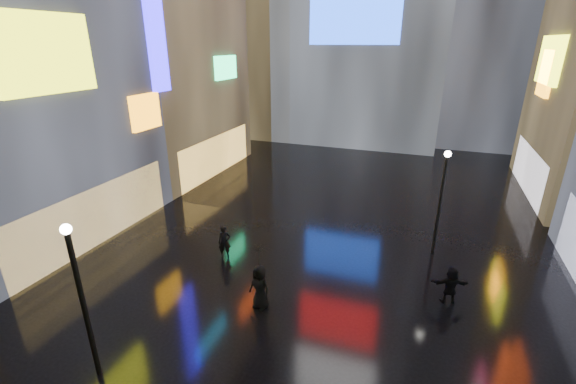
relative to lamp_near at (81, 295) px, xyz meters
The scene contains 9 objects.
ground 13.85m from the lamp_near, 70.18° to the left, with size 140.00×140.00×0.00m, color black.
building_left_far 23.35m from the lamp_near, 121.29° to the left, with size 10.28×12.00×22.00m.
tower_flank_left 37.37m from the lamp_near, 105.16° to the left, with size 10.00×10.00×26.00m, color black.
lamp_near is the anchor object (origin of this frame).
lamp_far 15.04m from the lamp_near, 49.66° to the left, with size 0.30×0.30×5.20m.
pedestrian_4 6.20m from the lamp_near, 54.13° to the left, with size 0.90×0.58×1.84m, color black.
pedestrian_5 13.02m from the lamp_near, 36.18° to the left, with size 1.46×0.47×1.58m, color black.
pedestrian_6 7.89m from the lamp_near, 87.66° to the left, with size 0.60×0.39×1.63m, color black.
umbrella_2 5.90m from the lamp_near, 54.13° to the left, with size 0.94×0.96×0.86m, color black.
Camera 1 is at (4.15, 0.67, 9.71)m, focal length 24.00 mm.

